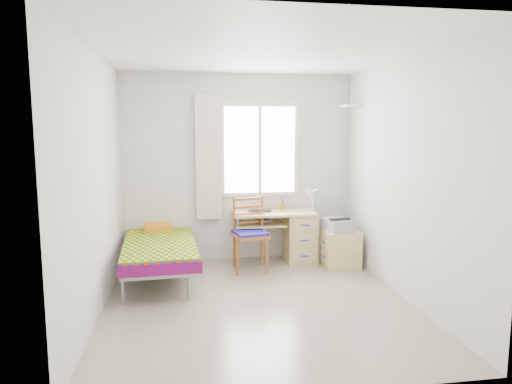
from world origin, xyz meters
TOP-DOWN VIEW (x-y plane):
  - floor at (0.00, 0.00)m, footprint 3.50×3.50m
  - ceiling at (0.00, 0.00)m, footprint 3.50×3.50m
  - wall_back at (0.00, 1.75)m, footprint 3.20×0.00m
  - wall_left at (-1.60, 0.00)m, footprint 0.00×3.50m
  - wall_right at (1.60, 0.00)m, footprint 0.00×3.50m
  - window at (0.30, 1.73)m, footprint 1.10×0.04m
  - curtain at (-0.42, 1.68)m, footprint 0.35×0.05m
  - floating_shelf at (1.49, 1.40)m, footprint 0.20×0.32m
  - bed at (-1.07, 1.06)m, footprint 0.99×1.92m
  - desk at (0.76, 1.46)m, footprint 1.14×0.54m
  - chair at (0.09, 1.18)m, footprint 0.50×0.50m
  - cabinet at (1.30, 1.09)m, footprint 0.47×0.42m
  - printer at (1.26, 1.12)m, footprint 0.39×0.43m
  - laptop at (0.26, 1.47)m, footprint 0.35×0.25m
  - pen_cup at (0.61, 1.60)m, footprint 0.08×0.08m
  - task_lamp at (0.96, 1.43)m, footprint 0.21×0.30m
  - book at (0.23, 1.46)m, footprint 0.22×0.26m

SIDE VIEW (x-z plane):
  - floor at x=0.00m, z-range 0.00..0.00m
  - cabinet at x=1.30m, z-range 0.00..0.50m
  - desk at x=0.76m, z-range 0.03..0.74m
  - bed at x=-1.07m, z-range -0.01..0.80m
  - chair at x=0.09m, z-range 0.06..1.03m
  - printer at x=1.26m, z-range 0.50..0.66m
  - book at x=0.23m, z-range 0.58..0.60m
  - laptop at x=0.26m, z-range 0.71..0.73m
  - pen_cup at x=0.61m, z-range 0.71..0.80m
  - task_lamp at x=0.96m, z-range 0.75..1.11m
  - wall_left at x=-1.60m, z-range -0.45..3.05m
  - wall_right at x=1.60m, z-range -0.45..3.05m
  - wall_back at x=0.00m, z-range -0.30..2.90m
  - curtain at x=-0.42m, z-range 0.60..2.30m
  - window at x=0.30m, z-range 0.90..2.20m
  - floating_shelf at x=1.49m, z-range 2.13..2.17m
  - ceiling at x=0.00m, z-range 2.60..2.60m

